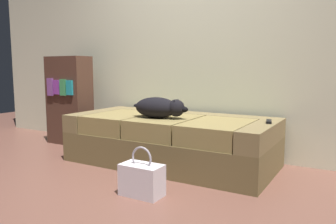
# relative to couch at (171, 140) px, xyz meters

# --- Properties ---
(ground_plane) EXTENTS (10.00, 10.00, 0.00)m
(ground_plane) POSITION_rel_couch_xyz_m (0.00, -0.96, -0.24)
(ground_plane) COLOR brown
(back_wall) EXTENTS (6.40, 0.10, 2.80)m
(back_wall) POSITION_rel_couch_xyz_m (0.00, 0.59, 1.16)
(back_wall) COLOR beige
(back_wall) RESTS_ON ground
(couch) EXTENTS (2.03, 0.94, 0.48)m
(couch) POSITION_rel_couch_xyz_m (0.00, 0.00, 0.00)
(couch) COLOR brown
(couch) RESTS_ON ground
(dog_dark) EXTENTS (0.59, 0.29, 0.20)m
(dog_dark) POSITION_rel_couch_xyz_m (-0.04, -0.14, 0.34)
(dog_dark) COLOR black
(dog_dark) RESTS_ON couch
(tv_remote) EXTENTS (0.08, 0.16, 0.02)m
(tv_remote) POSITION_rel_couch_xyz_m (0.94, 0.09, 0.25)
(tv_remote) COLOR black
(tv_remote) RESTS_ON couch
(handbag) EXTENTS (0.32, 0.18, 0.38)m
(handbag) POSITION_rel_couch_xyz_m (0.25, -0.87, -0.11)
(handbag) COLOR silver
(handbag) RESTS_ON ground
(bookshelf) EXTENTS (0.56, 0.30, 1.10)m
(bookshelf) POSITION_rel_couch_xyz_m (-1.57, 0.16, 0.31)
(bookshelf) COLOR #4C2F24
(bookshelf) RESTS_ON ground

